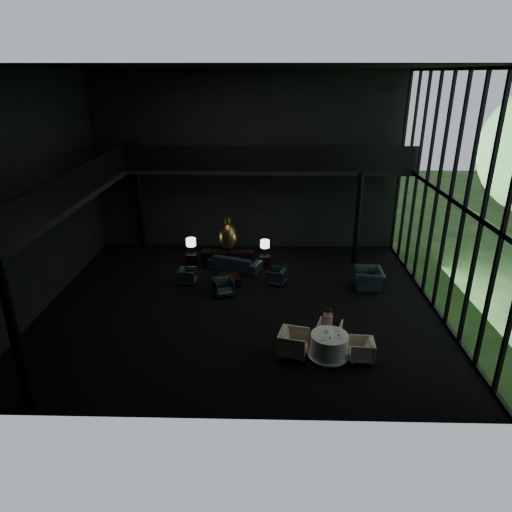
{
  "coord_description": "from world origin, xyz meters",
  "views": [
    {
      "loc": [
        0.92,
        -14.79,
        7.83
      ],
      "look_at": [
        0.53,
        0.5,
        1.68
      ],
      "focal_mm": 32.0,
      "sensor_mm": 36.0,
      "label": 1
    }
  ],
  "objects_px": {
    "lounge_armchair_west": "(188,276)",
    "dining_table": "(329,347)",
    "table_lamp_left": "(191,243)",
    "dining_chair_west": "(294,341)",
    "lounge_armchair_east": "(276,276)",
    "console": "(228,259)",
    "lounge_armchair_south": "(224,287)",
    "dining_chair_north": "(329,331)",
    "coffee_table": "(229,280)",
    "side_table_left": "(192,259)",
    "side_table_right": "(265,261)",
    "table_lamp_right": "(265,244)",
    "sofa": "(235,259)",
    "dining_chair_east": "(361,350)",
    "window_armchair": "(369,275)",
    "bronze_urn": "(228,236)",
    "child": "(328,317)"
  },
  "relations": [
    {
      "from": "dining_chair_east",
      "to": "sofa",
      "type": "bearing_deg",
      "value": -143.73
    },
    {
      "from": "sofa",
      "to": "lounge_armchair_west",
      "type": "bearing_deg",
      "value": 59.45
    },
    {
      "from": "lounge_armchair_east",
      "to": "coffee_table",
      "type": "distance_m",
      "value": 1.89
    },
    {
      "from": "dining_chair_west",
      "to": "child",
      "type": "distance_m",
      "value": 1.44
    },
    {
      "from": "dining_chair_north",
      "to": "table_lamp_left",
      "type": "bearing_deg",
      "value": -31.64
    },
    {
      "from": "table_lamp_left",
      "to": "dining_chair_west",
      "type": "height_order",
      "value": "table_lamp_left"
    },
    {
      "from": "table_lamp_left",
      "to": "console",
      "type": "bearing_deg",
      "value": -5.3
    },
    {
      "from": "coffee_table",
      "to": "window_armchair",
      "type": "bearing_deg",
      "value": -1.45
    },
    {
      "from": "lounge_armchair_south",
      "to": "dining_chair_north",
      "type": "xyz_separation_m",
      "value": [
        3.59,
        -3.1,
        0.01
      ]
    },
    {
      "from": "side_table_left",
      "to": "side_table_right",
      "type": "bearing_deg",
      "value": -1.26
    },
    {
      "from": "side_table_left",
      "to": "lounge_armchair_west",
      "type": "height_order",
      "value": "lounge_armchair_west"
    },
    {
      "from": "table_lamp_right",
      "to": "sofa",
      "type": "xyz_separation_m",
      "value": [
        -1.27,
        -0.47,
        -0.51
      ]
    },
    {
      "from": "sofa",
      "to": "lounge_armchair_west",
      "type": "height_order",
      "value": "sofa"
    },
    {
      "from": "side_table_right",
      "to": "console",
      "type": "bearing_deg",
      "value": -179.32
    },
    {
      "from": "lounge_armchair_east",
      "to": "child",
      "type": "xyz_separation_m",
      "value": [
        1.53,
        -4.03,
        0.45
      ]
    },
    {
      "from": "side_table_left",
      "to": "table_lamp_left",
      "type": "relative_size",
      "value": 0.76
    },
    {
      "from": "lounge_armchair_east",
      "to": "child",
      "type": "distance_m",
      "value": 4.33
    },
    {
      "from": "sofa",
      "to": "dining_chair_north",
      "type": "relative_size",
      "value": 3.45
    },
    {
      "from": "console",
      "to": "bronze_urn",
      "type": "bearing_deg",
      "value": 90.0
    },
    {
      "from": "side_table_right",
      "to": "lounge_armchair_east",
      "type": "xyz_separation_m",
      "value": [
        0.47,
        -1.75,
        0.06
      ]
    },
    {
      "from": "console",
      "to": "dining_table",
      "type": "height_order",
      "value": "dining_table"
    },
    {
      "from": "lounge_armchair_west",
      "to": "dining_chair_north",
      "type": "xyz_separation_m",
      "value": [
        5.13,
        -4.11,
        0.04
      ]
    },
    {
      "from": "dining_chair_north",
      "to": "lounge_armchair_west",
      "type": "bearing_deg",
      "value": -21.41
    },
    {
      "from": "dining_table",
      "to": "dining_chair_west",
      "type": "distance_m",
      "value": 1.05
    },
    {
      "from": "sofa",
      "to": "dining_chair_north",
      "type": "height_order",
      "value": "sofa"
    },
    {
      "from": "side_table_right",
      "to": "lounge_armchair_west",
      "type": "distance_m",
      "value": 3.56
    },
    {
      "from": "dining_table",
      "to": "lounge_armchair_east",
      "type": "bearing_deg",
      "value": 106.28
    },
    {
      "from": "bronze_urn",
      "to": "dining_chair_north",
      "type": "bearing_deg",
      "value": -59.02
    },
    {
      "from": "table_lamp_right",
      "to": "dining_chair_west",
      "type": "distance_m",
      "value": 6.83
    },
    {
      "from": "lounge_armchair_east",
      "to": "coffee_table",
      "type": "bearing_deg",
      "value": -68.34
    },
    {
      "from": "sofa",
      "to": "dining_chair_east",
      "type": "bearing_deg",
      "value": 143.56
    },
    {
      "from": "lounge_armchair_east",
      "to": "child",
      "type": "bearing_deg",
      "value": 38.89
    },
    {
      "from": "dining_table",
      "to": "dining_chair_east",
      "type": "relative_size",
      "value": 1.9
    },
    {
      "from": "table_lamp_right",
      "to": "side_table_left",
      "type": "bearing_deg",
      "value": -179.48
    },
    {
      "from": "dining_chair_west",
      "to": "dining_chair_east",
      "type": "bearing_deg",
      "value": -81.61
    },
    {
      "from": "coffee_table",
      "to": "side_table_left",
      "type": "bearing_deg",
      "value": 132.67
    },
    {
      "from": "lounge_armchair_west",
      "to": "dining_table",
      "type": "bearing_deg",
      "value": -130.63
    },
    {
      "from": "table_lamp_right",
      "to": "dining_chair_north",
      "type": "relative_size",
      "value": 0.95
    },
    {
      "from": "side_table_right",
      "to": "side_table_left",
      "type": "bearing_deg",
      "value": 178.74
    },
    {
      "from": "console",
      "to": "lounge_armchair_west",
      "type": "relative_size",
      "value": 3.64
    },
    {
      "from": "lounge_armchair_east",
      "to": "side_table_left",
      "type": "bearing_deg",
      "value": -98.33
    },
    {
      "from": "bronze_urn",
      "to": "table_lamp_right",
      "type": "xyz_separation_m",
      "value": [
        1.6,
        -0.09,
        -0.35
      ]
    },
    {
      "from": "bronze_urn",
      "to": "lounge_armchair_south",
      "type": "relative_size",
      "value": 2.15
    },
    {
      "from": "bronze_urn",
      "to": "child",
      "type": "relative_size",
      "value": 2.28
    },
    {
      "from": "dining_table",
      "to": "dining_chair_east",
      "type": "distance_m",
      "value": 0.94
    },
    {
      "from": "table_lamp_left",
      "to": "lounge_armchair_south",
      "type": "relative_size",
      "value": 1.02
    },
    {
      "from": "dining_chair_west",
      "to": "console",
      "type": "bearing_deg",
      "value": 35.37
    },
    {
      "from": "table_lamp_right",
      "to": "dining_chair_east",
      "type": "relative_size",
      "value": 1.0
    },
    {
      "from": "side_table_left",
      "to": "table_lamp_right",
      "type": "height_order",
      "value": "table_lamp_right"
    },
    {
      "from": "table_lamp_right",
      "to": "dining_chair_north",
      "type": "height_order",
      "value": "table_lamp_right"
    }
  ]
}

